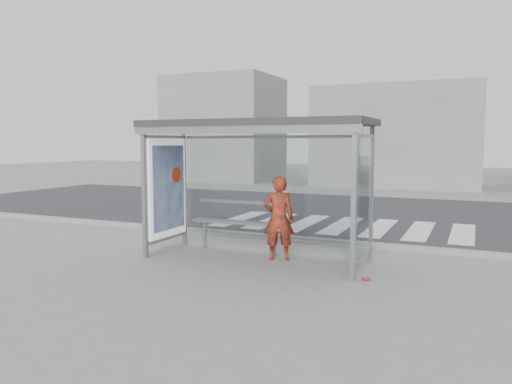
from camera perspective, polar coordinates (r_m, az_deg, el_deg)
ground at (r=9.49m, az=-0.03°, el=-7.77°), size 80.00×80.00×0.00m
road at (r=16.04m, az=10.18°, el=-2.31°), size 30.00×10.00×0.01m
curb at (r=11.25m, az=4.02°, el=-5.34°), size 30.00×0.18×0.12m
crosswalk at (r=13.52m, az=9.72°, el=-3.79°), size 6.55×3.00×0.00m
bus_shelter at (r=9.45m, az=-1.95°, el=4.31°), size 4.25×1.65×2.62m
building_left at (r=29.81m, az=-3.58°, el=7.20°), size 6.00×5.00×6.00m
building_center at (r=26.70m, az=15.94°, el=6.10°), size 8.00×5.00×5.00m
person at (r=9.38m, az=2.60°, el=-3.00°), size 0.68×0.57×1.59m
bench at (r=10.06m, az=-1.97°, el=-3.49°), size 2.00×0.33×1.03m
soda_can at (r=8.29m, az=12.50°, el=-9.66°), size 0.14×0.13×0.07m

